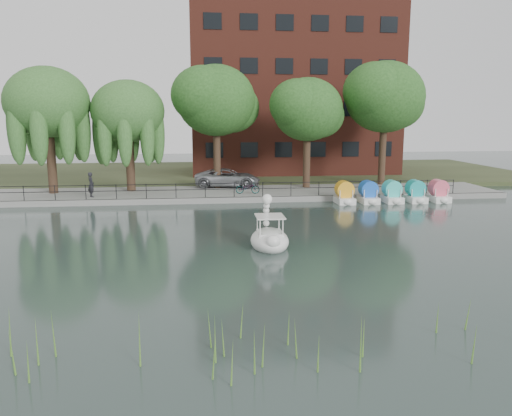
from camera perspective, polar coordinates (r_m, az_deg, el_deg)
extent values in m
plane|color=#3E514D|center=(21.89, -0.15, -5.27)|extent=(120.00, 120.00, 0.00)
cube|color=gray|center=(37.45, -2.79, 1.65)|extent=(40.00, 6.00, 0.40)
cube|color=gray|center=(34.55, -2.48, 0.90)|extent=(40.00, 0.25, 0.40)
cube|color=#47512D|center=(51.32, -3.77, 4.01)|extent=(60.00, 22.00, 0.36)
cylinder|color=black|center=(34.57, -2.52, 2.84)|extent=(32.00, 0.04, 0.04)
cylinder|color=black|center=(34.63, -2.51, 2.18)|extent=(32.00, 0.04, 0.04)
cylinder|color=black|center=(34.64, -2.51, 2.10)|extent=(0.05, 0.05, 1.00)
cube|color=#4C1E16|center=(51.89, 4.09, 14.23)|extent=(20.00, 10.00, 18.00)
cylinder|color=#473323|center=(39.10, -22.31, 4.65)|extent=(0.60, 0.60, 4.20)
ellipsoid|color=#4D873E|center=(38.96, -22.77, 11.11)|extent=(5.88, 5.88, 5.00)
cylinder|color=#473323|center=(38.47, -14.17, 4.73)|extent=(0.60, 0.60, 3.80)
ellipsoid|color=#4D873E|center=(38.30, -14.44, 10.68)|extent=(5.32, 5.32, 4.52)
cylinder|color=#473323|center=(39.10, -4.47, 5.62)|extent=(0.60, 0.60, 4.50)
ellipsoid|color=#3E792E|center=(38.98, -4.57, 12.15)|extent=(6.00, 6.00, 5.10)
cylinder|color=#473323|center=(39.48, 5.81, 5.32)|extent=(0.60, 0.60, 4.05)
ellipsoid|color=#3E792E|center=(39.32, 5.92, 11.14)|extent=(5.40, 5.40, 4.59)
cylinder|color=#473323|center=(42.24, 14.23, 5.84)|extent=(0.60, 0.60, 4.72)
ellipsoid|color=#3E792E|center=(42.14, 14.52, 12.19)|extent=(6.30, 6.30, 5.36)
imported|color=gray|center=(39.65, -3.27, 3.63)|extent=(3.21, 6.15, 1.65)
imported|color=gray|center=(36.07, -0.97, 2.44)|extent=(0.77, 1.77, 1.00)
imported|color=black|center=(36.30, -18.34, 2.74)|extent=(0.79, 0.86, 1.98)
ellipsoid|color=white|center=(22.91, 1.56, -3.77)|extent=(1.74, 2.76, 0.61)
cube|color=white|center=(22.74, 1.60, -3.08)|extent=(1.13, 1.23, 0.31)
cube|color=white|center=(22.60, 1.59, -0.96)|extent=(1.28, 1.38, 0.06)
ellipsoid|color=white|center=(21.72, 1.98, -3.87)|extent=(0.64, 0.50, 0.57)
sphere|color=white|center=(23.43, 1.28, 1.02)|extent=(0.49, 0.49, 0.49)
cone|color=black|center=(23.76, 1.18, 1.07)|extent=(0.20, 0.27, 0.20)
cylinder|color=yellow|center=(23.62, 1.22, 1.04)|extent=(0.27, 0.10, 0.27)
cube|color=white|center=(34.90, 10.08, 0.88)|extent=(1.15, 1.70, 0.44)
cylinder|color=gold|center=(34.88, 10.07, 2.09)|extent=(0.90, 1.20, 0.90)
cube|color=white|center=(35.42, 12.72, 0.92)|extent=(1.15, 1.70, 0.44)
cylinder|color=blue|center=(35.40, 12.71, 2.12)|extent=(0.90, 1.20, 0.90)
cube|color=white|center=(36.00, 15.28, 0.96)|extent=(1.15, 1.70, 0.44)
cylinder|color=#37CCC1|center=(35.99, 15.28, 2.14)|extent=(0.90, 1.20, 0.90)
cube|color=white|center=(36.66, 17.75, 1.00)|extent=(1.15, 1.70, 0.44)
cylinder|color=teal|center=(36.64, 17.75, 2.15)|extent=(0.90, 1.20, 0.90)
cube|color=white|center=(37.38, 20.13, 1.03)|extent=(1.15, 1.70, 0.44)
cylinder|color=#E75671|center=(37.37, 20.13, 2.16)|extent=(0.90, 1.20, 0.90)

